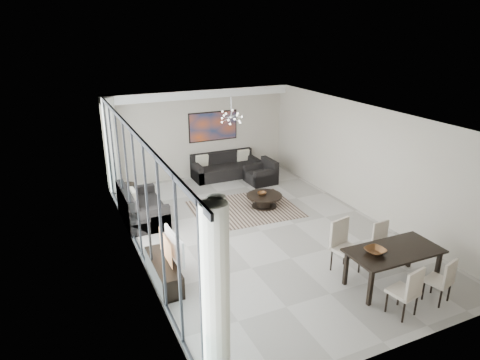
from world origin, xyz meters
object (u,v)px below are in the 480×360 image
television (170,247)px  dining_table (394,254)px  coffee_table (264,200)px  tv_console (164,272)px  sofa_main (225,169)px

television → dining_table: 4.32m
coffee_table → tv_console: tv_console is taller
tv_console → television: television is taller
coffee_table → television: television is taller
television → tv_console: bearing=95.6°
tv_console → dining_table: 4.48m
sofa_main → dining_table: size_ratio=1.18×
sofa_main → dining_table: sofa_main is taller
coffee_table → television: size_ratio=1.04×
sofa_main → television: (-3.34, -5.22, 0.47)m
sofa_main → television: bearing=-122.6°
coffee_table → dining_table: bearing=-83.6°
sofa_main → tv_console: sofa_main is taller
coffee_table → dining_table: size_ratio=0.54×
dining_table → sofa_main: bearing=94.1°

